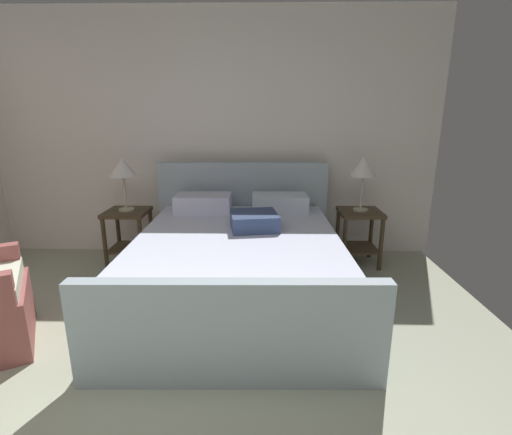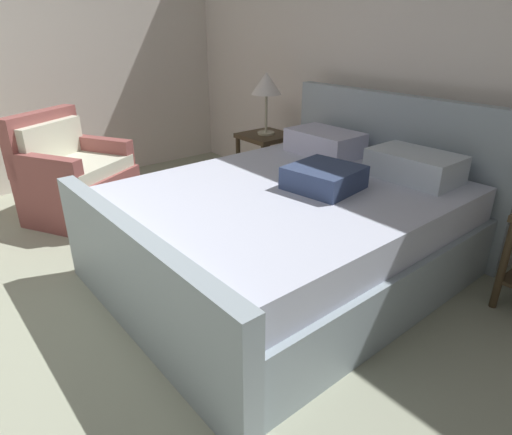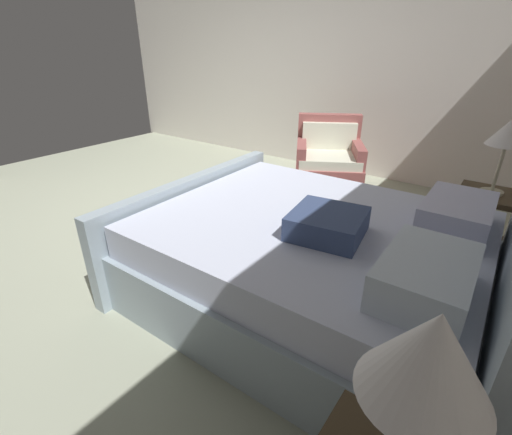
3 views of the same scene
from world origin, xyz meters
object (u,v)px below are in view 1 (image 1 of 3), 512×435
object	(u,v)px
nightstand_right	(359,228)
table_lamp_left	(123,169)
bed	(239,262)
nightstand_left	(128,228)
table_lamp_right	(364,168)

from	to	relation	value
nightstand_right	table_lamp_left	size ratio (longest dim) A/B	1.07
nightstand_right	table_lamp_left	xyz separation A→B (m)	(-2.50, -0.04, 0.64)
nightstand_right	table_lamp_left	bearing A→B (deg)	-179.12
bed	nightstand_right	xyz separation A→B (m)	(1.25, 0.84, 0.06)
bed	nightstand_right	bearing A→B (deg)	33.76
nightstand_left	table_lamp_left	world-z (taller)	table_lamp_left
bed	table_lamp_right	size ratio (longest dim) A/B	3.92
table_lamp_right	nightstand_left	world-z (taller)	table_lamp_right
table_lamp_right	bed	bearing A→B (deg)	-146.24
table_lamp_right	table_lamp_left	size ratio (longest dim) A/B	1.04
nightstand_right	table_lamp_left	world-z (taller)	table_lamp_left
bed	nightstand_left	world-z (taller)	bed
nightstand_right	table_lamp_right	distance (m)	0.65
nightstand_left	table_lamp_left	size ratio (longest dim) A/B	1.07
table_lamp_right	table_lamp_left	distance (m)	2.50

